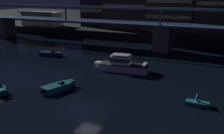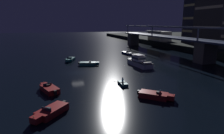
{
  "view_description": "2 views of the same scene",
  "coord_description": "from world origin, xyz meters",
  "px_view_note": "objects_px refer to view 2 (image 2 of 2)",
  "views": [
    {
      "loc": [
        13.54,
        -23.28,
        12.49
      ],
      "look_at": [
        -1.0,
        8.77,
        2.54
      ],
      "focal_mm": 42.12,
      "sensor_mm": 36.0,
      "label": 1
    },
    {
      "loc": [
        40.3,
        -5.24,
        10.25
      ],
      "look_at": [
        3.18,
        6.73,
        1.44
      ],
      "focal_mm": 30.87,
      "sensor_mm": 36.0,
      "label": 2
    }
  ],
  "objects_px": {
    "speedboat_mid_left": "(127,53)",
    "speedboat_mid_right": "(49,89)",
    "speedboat_far_left": "(88,64)",
    "speedboat_near_center": "(51,111)",
    "speedboat_mid_center": "(155,95)",
    "river_bridge": "(206,46)",
    "dinghy_with_paddler": "(123,83)",
    "waterfront_pavilion": "(159,36)",
    "speedboat_near_right": "(70,59)",
    "cabin_cruiser_near_left": "(139,62)",
    "tower_west_low": "(200,11)"
  },
  "relations": [
    {
      "from": "waterfront_pavilion",
      "to": "speedboat_mid_right",
      "type": "height_order",
      "value": "waterfront_pavilion"
    },
    {
      "from": "tower_west_low",
      "to": "speedboat_mid_left",
      "type": "xyz_separation_m",
      "value": [
        5.73,
        -34.13,
        -14.65
      ]
    },
    {
      "from": "river_bridge",
      "to": "speedboat_near_right",
      "type": "height_order",
      "value": "river_bridge"
    },
    {
      "from": "tower_west_low",
      "to": "speedboat_near_center",
      "type": "bearing_deg",
      "value": -53.2
    },
    {
      "from": "speedboat_far_left",
      "to": "speedboat_mid_center",
      "type": "bearing_deg",
      "value": 10.75
    },
    {
      "from": "speedboat_near_center",
      "to": "cabin_cruiser_near_left",
      "type": "bearing_deg",
      "value": 134.73
    },
    {
      "from": "waterfront_pavilion",
      "to": "speedboat_mid_left",
      "type": "xyz_separation_m",
      "value": [
        22.64,
        -26.02,
        -4.02
      ]
    },
    {
      "from": "speedboat_near_center",
      "to": "speedboat_mid_center",
      "type": "relative_size",
      "value": 0.99
    },
    {
      "from": "waterfront_pavilion",
      "to": "speedboat_mid_right",
      "type": "bearing_deg",
      "value": -44.12
    },
    {
      "from": "speedboat_mid_left",
      "to": "speedboat_mid_right",
      "type": "relative_size",
      "value": 1.03
    },
    {
      "from": "cabin_cruiser_near_left",
      "to": "speedboat_mid_center",
      "type": "height_order",
      "value": "cabin_cruiser_near_left"
    },
    {
      "from": "cabin_cruiser_near_left",
      "to": "speedboat_near_right",
      "type": "xyz_separation_m",
      "value": [
        -11.66,
        -15.58,
        -0.64
      ]
    },
    {
      "from": "cabin_cruiser_near_left",
      "to": "speedboat_near_center",
      "type": "bearing_deg",
      "value": -45.27
    },
    {
      "from": "cabin_cruiser_near_left",
      "to": "speedboat_mid_left",
      "type": "height_order",
      "value": "cabin_cruiser_near_left"
    },
    {
      "from": "speedboat_near_right",
      "to": "speedboat_mid_right",
      "type": "bearing_deg",
      "value": -13.26
    },
    {
      "from": "waterfront_pavilion",
      "to": "dinghy_with_paddler",
      "type": "xyz_separation_m",
      "value": [
        53.47,
        -39.33,
        -4.16
      ]
    },
    {
      "from": "speedboat_near_center",
      "to": "speedboat_mid_left",
      "type": "bearing_deg",
      "value": 146.93
    },
    {
      "from": "river_bridge",
      "to": "cabin_cruiser_near_left",
      "type": "bearing_deg",
      "value": -96.85
    },
    {
      "from": "river_bridge",
      "to": "dinghy_with_paddler",
      "type": "distance_m",
      "value": 29.84
    },
    {
      "from": "speedboat_near_center",
      "to": "speedboat_mid_left",
      "type": "distance_m",
      "value": 46.07
    },
    {
      "from": "speedboat_mid_right",
      "to": "dinghy_with_paddler",
      "type": "relative_size",
      "value": 1.93
    },
    {
      "from": "waterfront_pavilion",
      "to": "cabin_cruiser_near_left",
      "type": "bearing_deg",
      "value": -36.68
    },
    {
      "from": "speedboat_mid_left",
      "to": "speedboat_far_left",
      "type": "distance_m",
      "value": 20.59
    },
    {
      "from": "speedboat_mid_center",
      "to": "speedboat_mid_left",
      "type": "bearing_deg",
      "value": 163.57
    },
    {
      "from": "river_bridge",
      "to": "speedboat_far_left",
      "type": "relative_size",
      "value": 19.15
    },
    {
      "from": "speedboat_near_center",
      "to": "speedboat_far_left",
      "type": "relative_size",
      "value": 0.86
    },
    {
      "from": "waterfront_pavilion",
      "to": "cabin_cruiser_near_left",
      "type": "distance_m",
      "value": 50.38
    },
    {
      "from": "tower_west_low",
      "to": "speedboat_mid_center",
      "type": "bearing_deg",
      "value": -46.15
    },
    {
      "from": "cabin_cruiser_near_left",
      "to": "dinghy_with_paddler",
      "type": "bearing_deg",
      "value": -35.29
    },
    {
      "from": "river_bridge",
      "to": "tower_west_low",
      "type": "bearing_deg",
      "value": 141.95
    },
    {
      "from": "waterfront_pavilion",
      "to": "speedboat_mid_left",
      "type": "height_order",
      "value": "waterfront_pavilion"
    },
    {
      "from": "tower_west_low",
      "to": "dinghy_with_paddler",
      "type": "xyz_separation_m",
      "value": [
        36.56,
        -47.44,
        -14.79
      ]
    },
    {
      "from": "waterfront_pavilion",
      "to": "speedboat_far_left",
      "type": "height_order",
      "value": "waterfront_pavilion"
    },
    {
      "from": "speedboat_mid_center",
      "to": "cabin_cruiser_near_left",
      "type": "bearing_deg",
      "value": 160.47
    },
    {
      "from": "speedboat_near_right",
      "to": "speedboat_mid_center",
      "type": "xyz_separation_m",
      "value": [
        31.73,
        8.46,
        0.0
      ]
    },
    {
      "from": "speedboat_mid_center",
      "to": "tower_west_low",
      "type": "bearing_deg",
      "value": 133.85
    },
    {
      "from": "waterfront_pavilion",
      "to": "speedboat_near_right",
      "type": "xyz_separation_m",
      "value": [
        28.66,
        -45.6,
        -4.02
      ]
    },
    {
      "from": "tower_west_low",
      "to": "speedboat_mid_center",
      "type": "relative_size",
      "value": 5.79
    },
    {
      "from": "tower_west_low",
      "to": "speedboat_near_center",
      "type": "relative_size",
      "value": 5.86
    },
    {
      "from": "river_bridge",
      "to": "speedboat_mid_right",
      "type": "xyz_separation_m",
      "value": [
        10.43,
        -39.4,
        -4.14
      ]
    },
    {
      "from": "speedboat_mid_center",
      "to": "speedboat_mid_right",
      "type": "distance_m",
      "value": 16.02
    },
    {
      "from": "speedboat_mid_center",
      "to": "speedboat_near_center",
      "type": "bearing_deg",
      "value": -86.49
    },
    {
      "from": "waterfront_pavilion",
      "to": "speedboat_mid_left",
      "type": "bearing_deg",
      "value": -48.97
    },
    {
      "from": "speedboat_mid_right",
      "to": "speedboat_far_left",
      "type": "xyz_separation_m",
      "value": [
        -17.07,
        9.51,
        0.0
      ]
    },
    {
      "from": "waterfront_pavilion",
      "to": "speedboat_mid_center",
      "type": "distance_m",
      "value": 71.01
    },
    {
      "from": "waterfront_pavilion",
      "to": "river_bridge",
      "type": "bearing_deg",
      "value": -15.66
    },
    {
      "from": "speedboat_mid_left",
      "to": "speedboat_mid_right",
      "type": "height_order",
      "value": "same"
    },
    {
      "from": "speedboat_near_center",
      "to": "speedboat_mid_center",
      "type": "xyz_separation_m",
      "value": [
        -0.86,
        14.01,
        0.0
      ]
    },
    {
      "from": "river_bridge",
      "to": "speedboat_near_center",
      "type": "distance_m",
      "value": 43.69
    },
    {
      "from": "speedboat_mid_center",
      "to": "dinghy_with_paddler",
      "type": "height_order",
      "value": "dinghy_with_paddler"
    }
  ]
}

